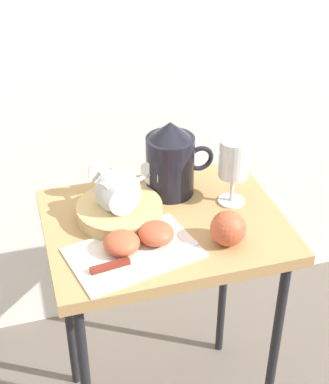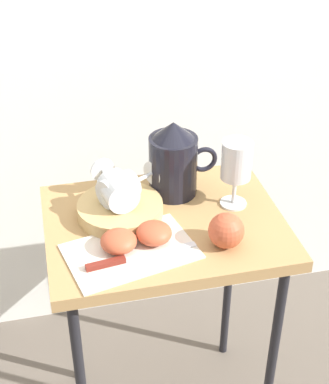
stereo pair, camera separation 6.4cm
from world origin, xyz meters
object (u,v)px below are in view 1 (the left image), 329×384
Objects in this scene: wine_glass_tipped_far at (117,191)px; pitcher at (171,164)px; basket_tray at (120,211)px; wine_glass_upright at (234,162)px; apple_half_right at (156,233)px; apple_whole at (228,228)px; wine_glass_tipped_near at (119,190)px; knife at (129,261)px; table at (165,247)px; apple_half_left at (122,243)px.

pitcher is at bearing 25.84° from wine_glass_tipped_far.
wine_glass_upright reaches higher than basket_tray.
apple_whole is (0.15, -0.04, 0.01)m from apple_half_right.
basket_tray is at bearing -111.19° from wine_glass_tipped_near.
apple_half_right reaches higher than knife.
basket_tray is at bearing 116.16° from apple_half_right.
wine_glass_upright is at bearing -2.51° from wine_glass_tipped_far.
table is 0.18m from wine_glass_tipped_far.
table is 0.20m from pitcher.
knife is at bearing -151.60° from wine_glass_upright.
wine_glass_tipped_near is (0.00, 0.01, 0.05)m from basket_tray.
apple_half_left is (-0.02, -0.13, -0.05)m from wine_glass_tipped_far.
apple_half_right is (-0.22, -0.10, -0.09)m from wine_glass_upright.
apple_whole is (0.11, -0.12, 0.12)m from table.
basket_tray reaches higher than knife.
wine_glass_upright reaches higher than apple_half_right.
pitcher is 1.14× the size of wine_glass_upright.
wine_glass_tipped_near reaches higher than apple_half_right.
apple_half_right is 0.09m from knife.
apple_half_right is (0.08, 0.01, 0.00)m from apple_half_left.
apple_half_left is at bearing 172.06° from apple_whole.
apple_whole is 0.22m from knife.
basket_tray is at bearing -3.25° from wine_glass_tipped_far.
wine_glass_tipped_far reaches higher than apple_half_right.
pitcher is 1.22× the size of wine_glass_tipped_near.
wine_glass_upright is 0.33m from apple_half_left.
wine_glass_upright is 1.07× the size of wine_glass_tipped_near.
wine_glass_tipped_far is 1.97× the size of apple_half_left.
wine_glass_tipped_near is 0.26m from apple_whole.
wine_glass_tipped_far reaches higher than knife.
basket_tray is 0.13m from apple_half_right.
basket_tray is 2.53× the size of apple_whole.
apple_half_right reaches higher than table.
pitcher is at bearing 104.95° from apple_whole.
pitcher reaches higher than table.
wine_glass_tipped_far is at bearing 81.27° from apple_half_left.
apple_half_right reaches higher than basket_tray.
apple_half_right is (0.06, -0.11, -0.05)m from wine_glass_tipped_far.
apple_whole is at bearing -75.05° from pitcher.
wine_glass_tipped_far is at bearing 177.49° from wine_glass_upright.
wine_glass_tipped_far is (-0.28, 0.01, -0.04)m from wine_glass_upright.
apple_whole reaches higher than apple_half_right.
apple_half_left is 0.08m from apple_half_right.
basket_tray is 1.26× the size of wine_glass_tipped_near.
knife is (-0.02, -0.18, -0.06)m from wine_glass_tipped_near.
wine_glass_upright is at bearing -33.23° from pitcher.
apple_half_left reaches higher than table.
table is 0.18m from apple_half_left.
apple_half_left is (-0.03, -0.14, -0.04)m from wine_glass_tipped_near.
wine_glass_tipped_far is 0.26m from apple_whole.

